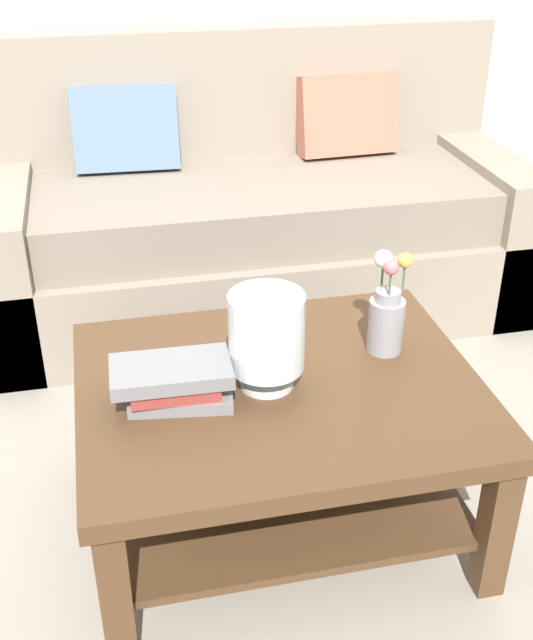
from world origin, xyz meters
name	(u,v)px	position (x,y,z in m)	size (l,w,h in m)	color
ground_plane	(264,420)	(0.00, 0.00, 0.00)	(10.00, 10.00, 0.00)	gray
couch	(253,217)	(0.14, 0.86, 0.36)	(2.10, 0.90, 1.06)	gray
coffee_table	(278,422)	(-0.06, -0.45, 0.33)	(1.02, 0.83, 0.45)	#4C331E
book_stack_main	(175,381)	(-0.32, -0.47, 0.51)	(0.31, 0.19, 0.10)	slate
glass_hurricane_vase	(267,334)	(-0.09, -0.45, 0.60)	(0.19, 0.19, 0.25)	silver
flower_pitcher	(387,314)	(0.26, -0.35, 0.56)	(0.11, 0.10, 0.28)	gray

